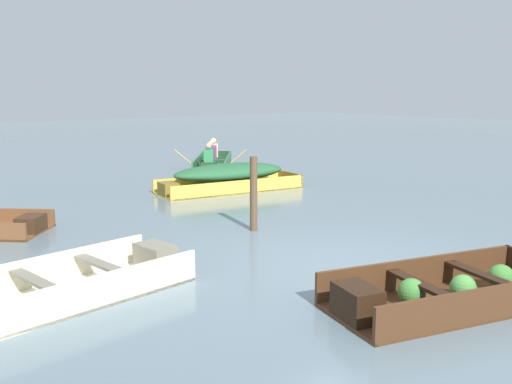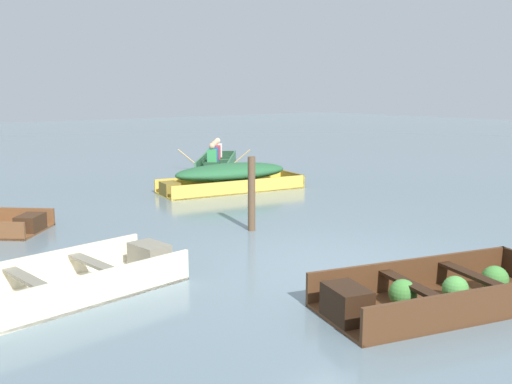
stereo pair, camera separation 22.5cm
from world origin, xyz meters
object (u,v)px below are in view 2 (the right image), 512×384
skiff_cream_far_moored (76,282)px  mooring_post (252,194)px  skiff_yellow_mid_moored (230,175)px  dinghy_dark_varnish_foreground (437,294)px  rowboat_green_with_crew (216,160)px

skiff_cream_far_moored → mooring_post: bearing=17.3°
skiff_yellow_mid_moored → skiff_cream_far_moored: size_ratio=1.25×
skiff_cream_far_moored → mooring_post: 3.81m
skiff_cream_far_moored → mooring_post: mooring_post is taller
dinghy_dark_varnish_foreground → skiff_yellow_mid_moored: (2.62, 7.60, 0.24)m
skiff_yellow_mid_moored → skiff_cream_far_moored: skiff_yellow_mid_moored is taller
skiff_yellow_mid_moored → rowboat_green_with_crew: bearing=59.9°
rowboat_green_with_crew → mooring_post: size_ratio=2.44×
skiff_yellow_mid_moored → mooring_post: size_ratio=2.82×
mooring_post → rowboat_green_with_crew: bearing=59.6°
dinghy_dark_varnish_foreground → skiff_cream_far_moored: size_ratio=1.07×
rowboat_green_with_crew → skiff_cream_far_moored: bearing=-133.3°
skiff_cream_far_moored → rowboat_green_with_crew: rowboat_green_with_crew is taller
rowboat_green_with_crew → dinghy_dark_varnish_foreground: bearing=-112.9°
skiff_yellow_mid_moored → rowboat_green_with_crew: 4.30m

